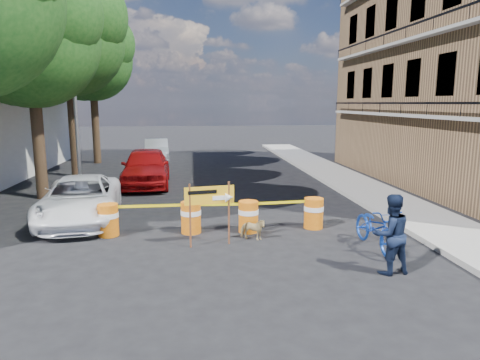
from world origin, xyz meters
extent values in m
plane|color=black|center=(0.00, 0.00, 0.00)|extent=(120.00, 120.00, 0.00)
cube|color=gray|center=(6.20, 6.00, 0.07)|extent=(2.40, 40.00, 0.15)
cylinder|color=#332316|center=(-6.80, 7.00, 2.38)|extent=(0.44, 0.44, 4.76)
sphere|color=#164814|center=(-6.80, 7.00, 5.95)|extent=(5.00, 5.00, 5.00)
sphere|color=#164814|center=(-5.92, 6.50, 6.80)|extent=(3.75, 3.75, 3.75)
sphere|color=#164814|center=(-7.55, 7.62, 5.27)|extent=(3.50, 3.50, 3.50)
cylinder|color=#332316|center=(-6.80, 12.00, 2.66)|extent=(0.44, 0.44, 5.32)
sphere|color=#164814|center=(-6.80, 12.00, 6.65)|extent=(5.40, 5.40, 5.40)
sphere|color=#164814|center=(-5.85, 11.46, 7.60)|extent=(4.05, 4.05, 4.05)
sphere|color=#164814|center=(-7.61, 12.68, 5.89)|extent=(3.78, 3.78, 3.78)
cylinder|color=#332316|center=(-6.80, 17.00, 2.46)|extent=(0.44, 0.44, 4.93)
sphere|color=#164814|center=(-6.80, 17.00, 6.16)|extent=(4.80, 4.80, 4.80)
sphere|color=#164814|center=(-5.96, 16.52, 7.04)|extent=(3.60, 3.60, 3.60)
sphere|color=#164814|center=(-7.52, 17.60, 5.46)|extent=(3.36, 3.36, 3.36)
cylinder|color=gray|center=(-6.00, 9.50, 4.00)|extent=(0.16, 0.16, 8.00)
cylinder|color=gray|center=(-5.50, 9.50, 7.90)|extent=(1.00, 0.12, 0.12)
cube|color=silver|center=(-5.00, 9.50, 7.85)|extent=(0.35, 0.18, 0.12)
cylinder|color=#D45F0C|center=(-3.36, 1.79, 0.45)|extent=(0.56, 0.56, 0.90)
cylinder|color=white|center=(-3.36, 1.79, 0.60)|extent=(0.58, 0.58, 0.14)
cylinder|color=#D45F0C|center=(-1.07, 1.81, 0.45)|extent=(0.56, 0.56, 0.90)
cylinder|color=white|center=(-1.07, 1.81, 0.60)|extent=(0.58, 0.58, 0.14)
cylinder|color=#D45F0C|center=(0.56, 1.71, 0.45)|extent=(0.56, 0.56, 0.90)
cylinder|color=white|center=(0.56, 1.71, 0.60)|extent=(0.58, 0.58, 0.14)
cylinder|color=#D45F0C|center=(2.53, 1.87, 0.45)|extent=(0.56, 0.56, 0.90)
cylinder|color=white|center=(2.53, 1.87, 0.60)|extent=(0.58, 0.58, 0.14)
cylinder|color=#592D19|center=(-1.08, 0.53, 0.83)|extent=(0.05, 0.05, 1.66)
cylinder|color=#592D19|center=(-0.08, 0.71, 0.83)|extent=(0.05, 0.05, 1.66)
cube|color=#F9AB16|center=(-0.58, 0.62, 1.34)|extent=(1.28, 0.25, 0.46)
cube|color=white|center=(-0.33, 0.64, 1.26)|extent=(0.37, 0.07, 0.11)
cone|color=white|center=(-0.08, 0.69, 1.26)|extent=(0.24, 0.27, 0.24)
cube|color=black|center=(-0.76, 0.57, 1.43)|extent=(0.73, 0.14, 0.09)
imported|color=black|center=(3.20, -1.64, 0.88)|extent=(0.94, 0.77, 1.76)
imported|color=#143CA7|center=(3.56, -0.08, 1.06)|extent=(0.78, 1.14, 2.12)
imported|color=tan|center=(0.58, 0.97, 0.30)|extent=(0.77, 0.54, 0.59)
imported|color=white|center=(-4.50, 3.50, 0.69)|extent=(2.83, 5.16, 1.37)
imported|color=#9D0D0E|center=(-3.05, 9.21, 0.85)|extent=(2.17, 5.04, 1.69)
imported|color=#B6BABE|center=(-3.26, 17.88, 0.69)|extent=(1.82, 4.28, 1.37)
camera|label=1|loc=(-1.02, -10.03, 3.65)|focal=32.00mm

